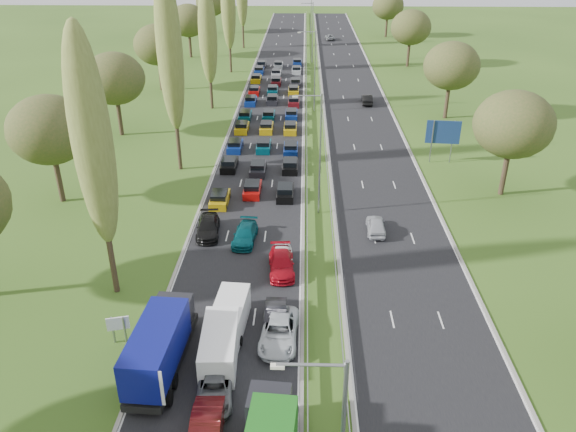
{
  "coord_description": "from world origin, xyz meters",
  "views": [
    {
      "loc": [
        2.89,
        -6.89,
        25.22
      ],
      "look_at": [
        1.57,
        39.27,
        1.5
      ],
      "focal_mm": 35.0,
      "sensor_mm": 36.0,
      "label": 1
    }
  ],
  "objects_px": {
    "blue_lorry": "(161,344)",
    "white_van_front": "(230,314)",
    "white_van_rear": "(220,343)",
    "direction_sign": "(443,134)",
    "near_car_3": "(208,227)",
    "info_sign": "(118,326)"
  },
  "relations": [
    {
      "from": "blue_lorry",
      "to": "direction_sign",
      "type": "height_order",
      "value": "direction_sign"
    },
    {
      "from": "near_car_3",
      "to": "white_van_front",
      "type": "relative_size",
      "value": 0.93
    },
    {
      "from": "white_van_front",
      "to": "direction_sign",
      "type": "relative_size",
      "value": 1.03
    },
    {
      "from": "near_car_3",
      "to": "info_sign",
      "type": "height_order",
      "value": "info_sign"
    },
    {
      "from": "blue_lorry",
      "to": "white_van_front",
      "type": "height_order",
      "value": "blue_lorry"
    },
    {
      "from": "blue_lorry",
      "to": "white_van_rear",
      "type": "relative_size",
      "value": 1.58
    },
    {
      "from": "blue_lorry",
      "to": "direction_sign",
      "type": "distance_m",
      "value": 44.37
    },
    {
      "from": "white_van_front",
      "to": "info_sign",
      "type": "height_order",
      "value": "white_van_front"
    },
    {
      "from": "blue_lorry",
      "to": "white_van_front",
      "type": "relative_size",
      "value": 1.67
    },
    {
      "from": "white_van_front",
      "to": "white_van_rear",
      "type": "bearing_deg",
      "value": -90.02
    },
    {
      "from": "near_car_3",
      "to": "direction_sign",
      "type": "bearing_deg",
      "value": 31.62
    },
    {
      "from": "info_sign",
      "to": "direction_sign",
      "type": "height_order",
      "value": "direction_sign"
    },
    {
      "from": "near_car_3",
      "to": "blue_lorry",
      "type": "height_order",
      "value": "blue_lorry"
    },
    {
      "from": "white_van_front",
      "to": "white_van_rear",
      "type": "distance_m",
      "value": 3.21
    },
    {
      "from": "white_van_rear",
      "to": "info_sign",
      "type": "relative_size",
      "value": 2.7
    },
    {
      "from": "blue_lorry",
      "to": "white_van_front",
      "type": "bearing_deg",
      "value": 51.88
    },
    {
      "from": "blue_lorry",
      "to": "info_sign",
      "type": "distance_m",
      "value": 4.28
    },
    {
      "from": "white_van_front",
      "to": "direction_sign",
      "type": "height_order",
      "value": "direction_sign"
    },
    {
      "from": "near_car_3",
      "to": "white_van_rear",
      "type": "relative_size",
      "value": 0.88
    },
    {
      "from": "blue_lorry",
      "to": "white_van_front",
      "type": "distance_m",
      "value": 5.78
    },
    {
      "from": "white_van_rear",
      "to": "info_sign",
      "type": "height_order",
      "value": "white_van_rear"
    },
    {
      "from": "near_car_3",
      "to": "direction_sign",
      "type": "relative_size",
      "value": 0.96
    }
  ]
}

